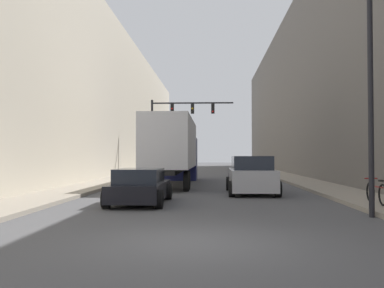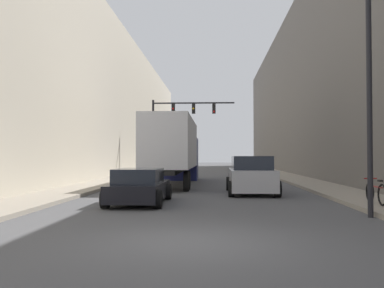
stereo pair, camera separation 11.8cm
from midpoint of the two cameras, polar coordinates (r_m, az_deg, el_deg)
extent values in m
plane|color=#4C4C4F|center=(9.02, -0.37, -12.99)|extent=(200.00, 200.00, 0.00)
cube|color=gray|center=(39.32, 11.45, -4.02)|extent=(2.45, 80.00, 0.15)
cube|color=gray|center=(39.47, -7.32, -4.02)|extent=(2.45, 80.00, 0.15)
cube|color=#66605B|center=(40.59, 17.34, 7.10)|extent=(6.00, 80.00, 15.69)
cube|color=#BCB29E|center=(40.69, -13.18, 5.45)|extent=(6.00, 80.00, 13.43)
cube|color=silver|center=(25.22, -2.84, 0.07)|extent=(2.48, 9.95, 2.80)
cube|color=black|center=(25.22, -2.85, -3.45)|extent=(1.24, 9.95, 0.24)
cube|color=navy|center=(31.51, -1.72, -2.03)|extent=(2.48, 2.69, 3.05)
cylinder|color=black|center=(21.65, -6.71, -4.95)|extent=(0.25, 1.00, 1.00)
cylinder|color=black|center=(21.40, -0.93, -5.00)|extent=(0.25, 1.00, 1.00)
cylinder|color=black|center=(22.83, -6.22, -4.78)|extent=(0.25, 1.00, 1.00)
cylinder|color=black|center=(22.59, -0.73, -4.82)|extent=(0.25, 1.00, 1.00)
cylinder|color=black|center=(31.64, -3.70, -3.88)|extent=(0.25, 1.00, 1.00)
cylinder|color=black|center=(31.47, 0.26, -3.90)|extent=(0.25, 1.00, 1.00)
cube|color=black|center=(16.20, -7.10, -6.18)|extent=(1.79, 4.36, 0.60)
cube|color=#1E232D|center=(15.95, -7.22, -4.23)|extent=(1.58, 2.40, 0.53)
cylinder|color=black|center=(17.83, -9.14, -6.25)|extent=(0.25, 0.64, 0.64)
cylinder|color=black|center=(17.56, -3.36, -6.35)|extent=(0.25, 0.64, 0.64)
cylinder|color=black|center=(14.86, -11.59, -7.19)|extent=(0.25, 0.64, 0.64)
cylinder|color=black|center=(14.53, -4.66, -7.35)|extent=(0.25, 0.64, 0.64)
cube|color=#B7B7BC|center=(20.39, 7.72, -4.69)|extent=(1.99, 4.70, 0.94)
cube|color=#1E232D|center=(20.13, 7.77, -2.50)|extent=(1.75, 2.59, 0.62)
cylinder|color=black|center=(21.99, 4.76, -5.29)|extent=(0.25, 0.70, 0.70)
cylinder|color=black|center=(22.15, 9.93, -5.24)|extent=(0.25, 0.70, 0.70)
cylinder|color=black|center=(18.60, 5.12, -5.97)|extent=(0.25, 0.70, 0.70)
cylinder|color=black|center=(18.79, 11.23, -5.91)|extent=(0.25, 0.70, 0.70)
cylinder|color=black|center=(38.68, -5.45, 0.86)|extent=(0.20, 0.20, 6.81)
cube|color=black|center=(38.58, -0.02, 5.49)|extent=(7.32, 0.12, 0.12)
cube|color=black|center=(38.66, -2.74, 4.72)|extent=(0.30, 0.24, 0.90)
sphere|color=red|center=(38.52, -2.76, 4.74)|extent=(0.18, 0.18, 0.18)
cube|color=black|center=(38.52, -0.02, 4.73)|extent=(0.30, 0.24, 0.90)
sphere|color=gold|center=(38.39, -0.03, 4.76)|extent=(0.18, 0.18, 0.18)
cube|color=black|center=(38.48, 2.71, 4.74)|extent=(0.30, 0.24, 0.90)
sphere|color=red|center=(38.31, 2.71, 4.35)|extent=(0.18, 0.18, 0.18)
cylinder|color=black|center=(13.52, 22.49, 4.65)|extent=(0.16, 0.16, 6.44)
torus|color=black|center=(15.27, 23.91, -6.22)|extent=(0.06, 0.72, 0.72)
torus|color=black|center=(16.31, 22.50, -5.93)|extent=(0.06, 0.72, 0.72)
cube|color=maroon|center=(15.77, 23.17, -5.24)|extent=(0.04, 1.11, 0.04)
cube|color=black|center=(15.38, 23.69, -4.51)|extent=(0.12, 0.20, 0.06)
cube|color=maroon|center=(16.23, 22.55, -4.25)|extent=(0.44, 0.04, 0.04)
camera|label=1|loc=(0.06, -90.16, 0.00)|focal=40.00mm
camera|label=2|loc=(0.06, 89.84, 0.00)|focal=40.00mm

